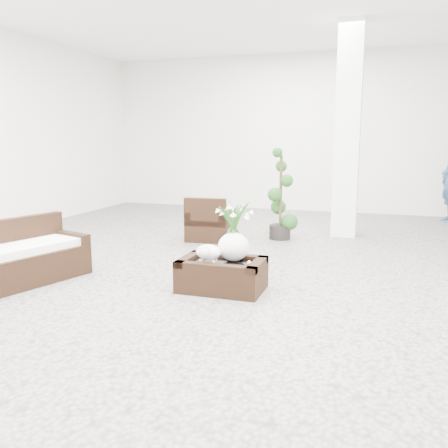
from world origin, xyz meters
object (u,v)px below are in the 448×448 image
(loveseat, at_px, (26,251))
(topiary, at_px, (281,195))
(armchair, at_px, (210,218))
(coffee_table, at_px, (222,276))

(loveseat, bearing_deg, topiary, -18.03)
(loveseat, bearing_deg, armchair, -5.96)
(loveseat, height_order, topiary, topiary)
(coffee_table, xyz_separation_m, topiary, (0.05, 2.88, 0.58))
(coffee_table, height_order, armchair, armchair)
(armchair, bearing_deg, loveseat, 62.46)
(armchair, relative_size, topiary, 0.49)
(topiary, bearing_deg, armchair, -159.05)
(coffee_table, relative_size, armchair, 1.26)
(loveseat, relative_size, topiary, 0.92)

